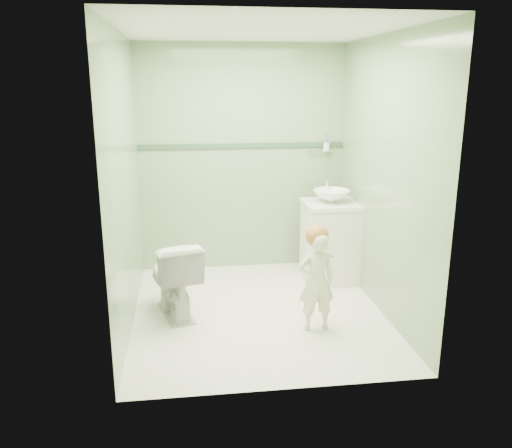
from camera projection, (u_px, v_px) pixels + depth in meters
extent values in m
plane|color=white|center=(258.00, 312.00, 4.72)|extent=(2.50, 2.50, 0.00)
cube|color=#7EA273|center=(242.00, 160.00, 5.60)|extent=(2.20, 0.04, 2.40)
cube|color=#7EA273|center=(286.00, 217.00, 3.21)|extent=(2.20, 0.04, 2.40)
cube|color=#7EA273|center=(125.00, 184.00, 4.26)|extent=(0.04, 2.50, 2.40)
cube|color=#7EA273|center=(384.00, 178.00, 4.54)|extent=(0.04, 2.50, 2.40)
plane|color=white|center=(259.00, 29.00, 4.09)|extent=(2.50, 2.50, 0.00)
cube|color=#33543C|center=(243.00, 146.00, 5.55)|extent=(2.20, 0.02, 0.05)
cube|color=white|center=(330.00, 243.00, 5.39)|extent=(0.52, 0.50, 0.80)
cube|color=white|center=(331.00, 204.00, 5.28)|extent=(0.54, 0.52, 0.04)
imported|color=white|center=(331.00, 196.00, 5.26)|extent=(0.37, 0.37, 0.13)
cylinder|color=silver|center=(326.00, 187.00, 5.44)|extent=(0.03, 0.03, 0.18)
cylinder|color=silver|center=(328.00, 180.00, 5.37)|extent=(0.02, 0.12, 0.02)
cylinder|color=silver|center=(320.00, 151.00, 5.64)|extent=(0.26, 0.02, 0.02)
cylinder|color=silver|center=(326.00, 147.00, 5.61)|extent=(0.07, 0.07, 0.09)
cylinder|color=#3E69CF|center=(326.00, 140.00, 5.58)|extent=(0.01, 0.01, 0.17)
cylinder|color=#6A46AD|center=(327.00, 140.00, 5.58)|extent=(0.01, 0.01, 0.17)
imported|color=white|center=(174.00, 277.00, 4.59)|extent=(0.56, 0.76, 0.70)
imported|color=white|center=(316.00, 282.00, 4.29)|extent=(0.31, 0.21, 0.84)
sphere|color=#A46731|center=(317.00, 236.00, 4.21)|extent=(0.19, 0.19, 0.19)
cylinder|color=teal|center=(332.00, 256.00, 4.11)|extent=(0.07, 0.13, 0.06)
cube|color=white|center=(323.00, 250.00, 4.14)|extent=(0.03, 0.03, 0.02)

